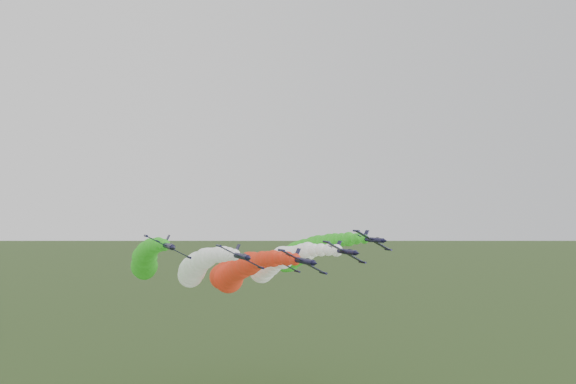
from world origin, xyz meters
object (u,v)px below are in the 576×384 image
jet_inner_left (196,267)px  jet_outer_right (300,254)px  jet_trail (230,271)px  jet_lead (238,272)px  jet_outer_left (146,260)px  jet_inner_right (274,264)px

jet_inner_left → jet_outer_right: size_ratio=1.00×
jet_outer_right → jet_trail: (-18.30, 7.78, -4.81)m
jet_trail → jet_lead: bearing=-102.5°
jet_inner_left → jet_outer_left: (-11.30, 7.65, 1.69)m
jet_lead → jet_trail: jet_lead is taller
jet_inner_right → jet_outer_left: jet_outer_left is taller
jet_lead → jet_outer_right: (23.02, 13.44, 2.83)m
jet_inner_left → jet_inner_right: size_ratio=1.00×
jet_lead → jet_inner_right: size_ratio=1.01×
jet_inner_right → jet_outer_right: jet_outer_right is taller
jet_inner_right → jet_outer_left: size_ratio=1.00×
jet_lead → jet_outer_left: size_ratio=1.01×
jet_inner_right → jet_lead: bearing=-151.3°
jet_trail → jet_outer_left: bearing=-165.0°
jet_inner_right → jet_outer_left: (-32.49, 7.75, 1.48)m
jet_outer_left → jet_outer_right: (43.07, -1.14, 0.39)m
jet_inner_left → jet_inner_right: (21.19, -0.10, 0.21)m
jet_outer_right → jet_trail: jet_outer_right is taller
jet_outer_right → jet_trail: size_ratio=0.99×
jet_inner_left → jet_outer_right: (31.77, 6.52, 2.08)m
jet_inner_right → jet_outer_right: 12.62m
jet_inner_right → jet_outer_right: size_ratio=1.00×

